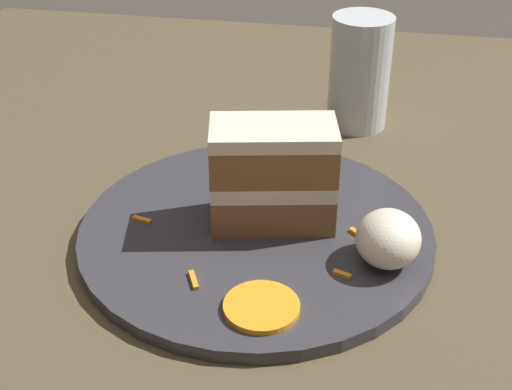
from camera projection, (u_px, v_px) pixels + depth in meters
name	position (u px, v px, depth m)	size (l,w,h in m)	color
ground_plane	(264.00, 297.00, 0.59)	(6.00, 6.00, 0.00)	#38332D
dining_table	(264.00, 278.00, 0.58)	(1.14, 1.03, 0.04)	#4C422D
plate	(256.00, 232.00, 0.59)	(0.29, 0.29, 0.01)	#333338
cake_slice	(272.00, 174.00, 0.58)	(0.07, 0.11, 0.09)	brown
cream_dollop	(388.00, 237.00, 0.54)	(0.06, 0.05, 0.04)	silver
orange_garnish	(262.00, 307.00, 0.50)	(0.05, 0.05, 0.00)	orange
carrot_shreds_scatter	(251.00, 219.00, 0.60)	(0.17, 0.19, 0.00)	orange
drinking_glass	(359.00, 80.00, 0.75)	(0.06, 0.06, 0.12)	silver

